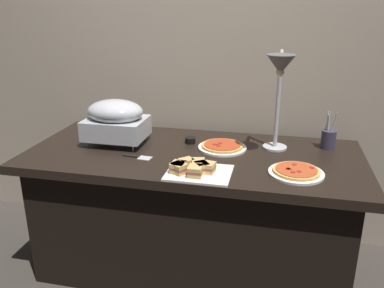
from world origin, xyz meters
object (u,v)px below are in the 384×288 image
chafing_dish (116,119)px  serving_spatula (138,157)px  pizza_plate_front (222,147)px  utensil_holder (328,139)px  pizza_plate_center (296,172)px  heat_lamp (280,76)px  sauce_cup_near (190,140)px  sandwich_platter (194,169)px

chafing_dish → serving_spatula: (0.20, -0.19, -0.15)m
pizza_plate_front → serving_spatula: size_ratio=1.64×
chafing_dish → utensil_holder: (1.24, 0.19, -0.09)m
chafing_dish → serving_spatula: 0.32m
pizza_plate_front → serving_spatula: 0.50m
pizza_plate_center → heat_lamp: bearing=117.2°
pizza_plate_center → utensil_holder: bearing=66.3°
sauce_cup_near → pizza_plate_front: bearing=-15.2°
sandwich_platter → sauce_cup_near: sandwich_platter is taller
heat_lamp → chafing_dish: bearing=179.6°
sandwich_platter → utensil_holder: size_ratio=1.41×
sauce_cup_near → serving_spatula: (-0.23, -0.30, -0.02)m
pizza_plate_center → serving_spatula: size_ratio=1.60×
heat_lamp → utensil_holder: size_ratio=2.51×
pizza_plate_front → pizza_plate_center: size_ratio=1.02×
chafing_dish → serving_spatula: size_ratio=2.05×
sandwich_platter → serving_spatula: (-0.35, 0.14, -0.02)m
utensil_holder → serving_spatula: 1.10m
chafing_dish → sauce_cup_near: chafing_dish is taller
chafing_dish → heat_lamp: heat_lamp is taller
chafing_dish → pizza_plate_center: chafing_dish is taller
pizza_plate_front → sauce_cup_near: (-0.20, 0.06, 0.01)m
pizza_plate_center → sandwich_platter: bearing=-168.0°
pizza_plate_front → pizza_plate_center: 0.50m
chafing_dish → utensil_holder: 1.25m
pizza_plate_center → serving_spatula: pizza_plate_center is taller
pizza_plate_center → sandwich_platter: 0.51m
heat_lamp → pizza_plate_front: heat_lamp is taller
sauce_cup_near → serving_spatula: size_ratio=0.37×
chafing_dish → utensil_holder: size_ratio=1.56×
heat_lamp → sauce_cup_near: bearing=167.4°
sandwich_platter → sauce_cup_near: 0.46m
heat_lamp → pizza_plate_front: bearing=169.3°
chafing_dish → pizza_plate_center: 1.08m
heat_lamp → utensil_holder: bearing=33.4°
sandwich_platter → sauce_cup_near: size_ratio=5.06×
chafing_dish → utensil_holder: chafing_dish is taller
pizza_plate_center → utensil_holder: (0.19, 0.42, 0.05)m
chafing_dish → pizza_plate_center: bearing=-12.4°
pizza_plate_center → utensil_holder: 0.46m
heat_lamp → sauce_cup_near: size_ratio=9.00×
sandwich_platter → serving_spatula: bearing=157.6°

